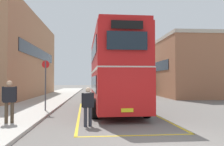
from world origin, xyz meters
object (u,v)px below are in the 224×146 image
at_px(double_decker_bus, 114,70).
at_px(single_deck_bus, 133,82).
at_px(pedestrian_waiting_near, 9,98).
at_px(pedestrian_boarding, 88,104).
at_px(bus_stop_sign, 46,81).

bearing_deg(double_decker_bus, single_deck_bus, 77.41).
xyz_separation_m(double_decker_bus, pedestrian_waiting_near, (-4.70, -4.82, -1.35)).
bearing_deg(pedestrian_waiting_near, pedestrian_boarding, -3.84).
distance_m(double_decker_bus, pedestrian_boarding, 5.48).
height_order(double_decker_bus, pedestrian_boarding, double_decker_bus).
xyz_separation_m(double_decker_bus, bus_stop_sign, (-4.06, -0.61, -0.64)).
bearing_deg(bus_stop_sign, pedestrian_waiting_near, -98.65).
distance_m(pedestrian_boarding, pedestrian_waiting_near, 3.24).
xyz_separation_m(single_deck_bus, pedestrian_boarding, (-5.66, -23.77, -0.72)).
bearing_deg(single_deck_bus, pedestrian_waiting_near, -110.66).
bearing_deg(double_decker_bus, bus_stop_sign, -171.45).
distance_m(pedestrian_boarding, bus_stop_sign, 5.21).
xyz_separation_m(double_decker_bus, single_deck_bus, (4.18, 18.73, -0.87)).
distance_m(single_deck_bus, bus_stop_sign, 21.02).
distance_m(double_decker_bus, bus_stop_sign, 4.15).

